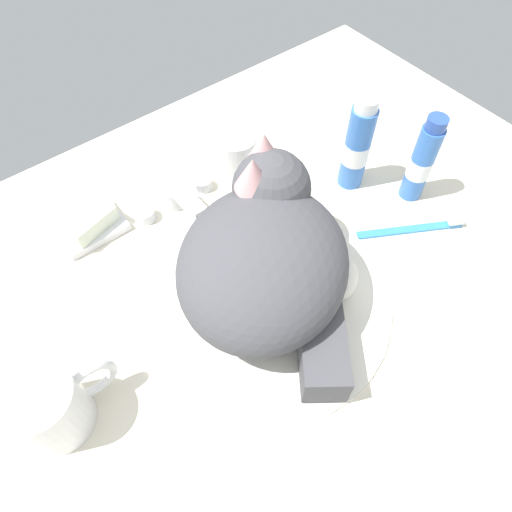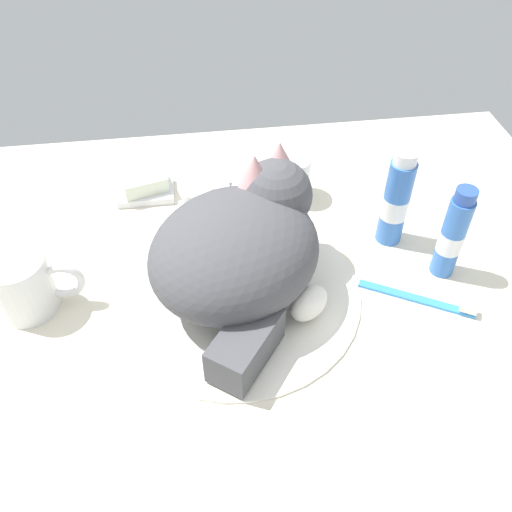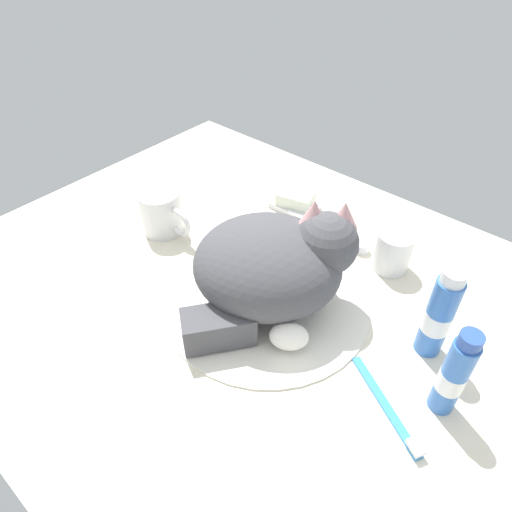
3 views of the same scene
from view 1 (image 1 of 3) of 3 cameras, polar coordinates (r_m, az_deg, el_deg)
ground_plane at (r=61.88cm, az=0.74°, el=-5.91°), size 110.00×82.50×3.00cm
sink_basin at (r=60.23cm, az=0.76°, el=-5.03°), size 33.21×33.21×0.79cm
faucet at (r=68.84cm, az=-9.52°, el=7.07°), size 12.80×9.60×5.25cm
cat at (r=54.23cm, az=1.34°, el=-0.01°), size 29.74×31.03×16.96cm
coffee_mug at (r=54.88cm, az=-23.76°, el=-16.54°), size 11.71×7.67×8.36cm
rinse_cup at (r=72.04cm, az=-2.42°, el=12.17°), size 6.17×6.17×7.25cm
soap_dish at (r=70.27cm, az=-19.39°, el=3.20°), size 9.00×6.40×1.20cm
soap_bar at (r=68.89cm, az=-19.82°, el=4.16°), size 7.92×6.30×2.54cm
toothpaste_bottle at (r=69.81cm, az=12.26°, el=12.99°), size 3.80×3.80×15.17cm
mouthwash_bottle at (r=70.66cm, az=19.59°, el=10.81°), size 3.32×3.32×14.12cm
toothbrush at (r=70.35cm, az=19.04°, el=3.33°), size 14.04×8.72×1.60cm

